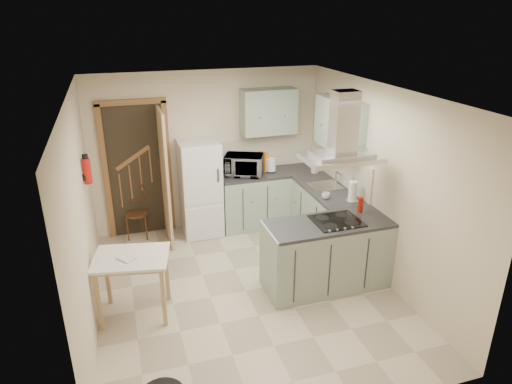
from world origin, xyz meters
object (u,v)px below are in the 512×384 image
object	(u,v)px
extractor_hood	(341,158)
bentwood_chair	(137,213)
peninsula	(327,254)
fridge	(200,188)
drop_leaf_table	(134,286)
microwave	(244,165)

from	to	relation	value
extractor_hood	bentwood_chair	distance (m)	3.40
peninsula	bentwood_chair	size ratio (longest dim) A/B	1.97
extractor_hood	bentwood_chair	xyz separation A→B (m)	(-2.31, 2.12, -1.33)
fridge	extractor_hood	bearing A→B (deg)	-56.21
fridge	drop_leaf_table	xyz separation A→B (m)	(-1.15, -1.86, -0.37)
peninsula	extractor_hood	distance (m)	1.27
extractor_hood	microwave	bearing A→B (deg)	107.50
fridge	drop_leaf_table	bearing A→B (deg)	-121.65
extractor_hood	microwave	world-z (taller)	extractor_hood
drop_leaf_table	bentwood_chair	distance (m)	2.01
extractor_hood	drop_leaf_table	size ratio (longest dim) A/B	1.10
drop_leaf_table	bentwood_chair	xyz separation A→B (m)	(0.17, 2.01, 0.01)
peninsula	microwave	xyz separation A→B (m)	(-0.52, 1.97, 0.61)
peninsula	extractor_hood	xyz separation A→B (m)	(0.10, 0.00, 1.27)
drop_leaf_table	bentwood_chair	bearing A→B (deg)	96.75
microwave	extractor_hood	bearing A→B (deg)	-48.51
peninsula	extractor_hood	bearing A→B (deg)	0.00
fridge	bentwood_chair	distance (m)	1.05
fridge	peninsula	world-z (taller)	fridge
fridge	extractor_hood	xyz separation A→B (m)	(1.32, -1.98, 0.97)
peninsula	microwave	distance (m)	2.13
bentwood_chair	microwave	world-z (taller)	microwave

